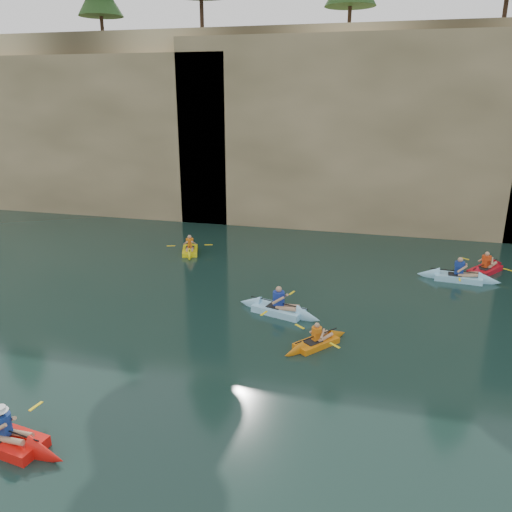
% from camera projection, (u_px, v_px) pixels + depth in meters
% --- Properties ---
extents(ground, '(160.00, 160.00, 0.00)m').
position_uv_depth(ground, '(235.00, 507.00, 10.05)').
color(ground, black).
rests_on(ground, ground).
extents(cliff, '(70.00, 16.00, 12.00)m').
position_uv_depth(cliff, '(355.00, 121.00, 35.76)').
color(cliff, tan).
rests_on(cliff, ground).
extents(cliff_slab_west, '(26.00, 2.40, 10.56)m').
position_uv_depth(cliff_slab_west, '(49.00, 133.00, 33.93)').
color(cliff_slab_west, tan).
rests_on(cliff_slab_west, ground).
extents(cliff_slab_center, '(24.00, 2.40, 11.40)m').
position_uv_depth(cliff_slab_center, '(381.00, 133.00, 28.57)').
color(cliff_slab_center, tan).
rests_on(cliff_slab_center, ground).
extents(sea_cave_west, '(4.50, 1.00, 4.00)m').
position_uv_depth(sea_cave_west, '(74.00, 184.00, 33.89)').
color(sea_cave_west, black).
rests_on(sea_cave_west, ground).
extents(sea_cave_center, '(3.50, 1.00, 3.20)m').
position_uv_depth(sea_cave_center, '(275.00, 201.00, 30.68)').
color(sea_cave_center, black).
rests_on(sea_cave_center, ground).
extents(main_kayaker, '(3.58, 2.36, 1.30)m').
position_uv_depth(main_kayaker, '(5.00, 439.00, 11.75)').
color(main_kayaker, red).
rests_on(main_kayaker, ground).
extents(kayaker_orange, '(2.20, 2.52, 1.03)m').
position_uv_depth(kayaker_orange, '(316.00, 342.00, 16.40)').
color(kayaker_orange, orange).
rests_on(kayaker_orange, ground).
extents(kayaker_ltblue_near, '(3.50, 2.55, 1.35)m').
position_uv_depth(kayaker_ltblue_near, '(278.00, 309.00, 18.80)').
color(kayaker_ltblue_near, '#98DBFF').
rests_on(kayaker_ltblue_near, ground).
extents(kayaker_red_far, '(2.59, 3.20, 1.25)m').
position_uv_depth(kayaker_red_far, '(485.00, 269.00, 23.05)').
color(kayaker_red_far, red).
rests_on(kayaker_red_far, ground).
extents(kayaker_yellow, '(2.23, 2.97, 1.19)m').
position_uv_depth(kayaker_yellow, '(190.00, 250.00, 25.90)').
color(kayaker_yellow, yellow).
rests_on(kayaker_yellow, ground).
extents(kayaker_ltblue_mid, '(3.56, 2.61, 1.34)m').
position_uv_depth(kayaker_ltblue_mid, '(458.00, 277.00, 22.08)').
color(kayaker_ltblue_mid, '#93D7F5').
rests_on(kayaker_ltblue_mid, ground).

